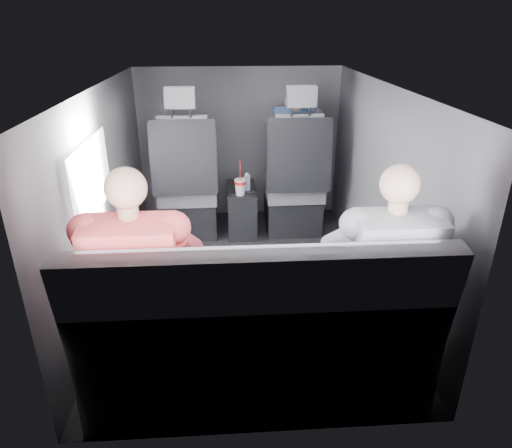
{
  "coord_description": "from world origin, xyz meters",
  "views": [
    {
      "loc": [
        -0.13,
        -2.8,
        1.71
      ],
      "look_at": [
        0.06,
        -0.05,
        0.48
      ],
      "focal_mm": 32.0,
      "sensor_mm": 36.0,
      "label": 1
    }
  ],
  "objects": [
    {
      "name": "soda_cup",
      "position": [
        -0.01,
        0.71,
        0.47
      ],
      "size": [
        0.1,
        0.1,
        0.29
      ],
      "color": "white",
      "rests_on": "center_console"
    },
    {
      "name": "side_window",
      "position": [
        -0.88,
        -0.3,
        0.9
      ],
      "size": [
        0.02,
        0.75,
        0.42
      ],
      "primitive_type": "cube",
      "color": "white",
      "rests_on": "panel_left"
    },
    {
      "name": "panel_back",
      "position": [
        0.0,
        -1.3,
        0.68
      ],
      "size": [
        1.8,
        0.02,
        1.35
      ],
      "primitive_type": "cube",
      "color": "#56565B",
      "rests_on": "floor"
    },
    {
      "name": "passenger_rear_left",
      "position": [
        -0.52,
        -0.97,
        0.62
      ],
      "size": [
        0.48,
        0.6,
        1.19
      ],
      "color": "#343439",
      "rests_on": "rear_bench"
    },
    {
      "name": "seatbelt",
      "position": [
        0.45,
        0.67,
        0.8
      ],
      "size": [
        0.35,
        0.11,
        0.59
      ],
      "primitive_type": "cube",
      "rotation": [
        -0.14,
        0.49,
        0.0
      ],
      "color": "black",
      "rests_on": "front_seat_right"
    },
    {
      "name": "front_seat_right",
      "position": [
        0.45,
        0.84,
        0.4
      ],
      "size": [
        0.52,
        0.58,
        1.26
      ],
      "color": "black",
      "rests_on": "floor"
    },
    {
      "name": "floor",
      "position": [
        0.0,
        0.0,
        0.0
      ],
      "size": [
        2.6,
        2.6,
        0.0
      ],
      "primitive_type": "plane",
      "color": "black",
      "rests_on": "ground"
    },
    {
      "name": "passenger_front_right",
      "position": [
        0.48,
        1.1,
        0.74
      ],
      "size": [
        0.38,
        0.38,
        0.73
      ],
      "color": "navy",
      "rests_on": "front_seat_right"
    },
    {
      "name": "ceiling",
      "position": [
        0.0,
        0.0,
        1.35
      ],
      "size": [
        2.6,
        2.6,
        0.0
      ],
      "primitive_type": "plane",
      "rotation": [
        3.14,
        0.0,
        0.0
      ],
      "color": "#B2B2AD",
      "rests_on": "panel_back"
    },
    {
      "name": "panel_front",
      "position": [
        0.0,
        1.3,
        0.68
      ],
      "size": [
        1.8,
        0.02,
        1.35
      ],
      "primitive_type": "cube",
      "color": "#56565B",
      "rests_on": "floor"
    },
    {
      "name": "laptop_black",
      "position": [
        0.61,
        -0.75,
        0.63
      ],
      "size": [
        0.4,
        0.39,
        0.25
      ],
      "color": "black",
      "rests_on": "passenger_rear_right"
    },
    {
      "name": "center_console",
      "position": [
        0.0,
        0.88,
        0.2
      ],
      "size": [
        0.24,
        0.48,
        0.41
      ],
      "color": "black",
      "rests_on": "floor"
    },
    {
      "name": "panel_right",
      "position": [
        0.9,
        0.0,
        0.68
      ],
      "size": [
        0.02,
        2.6,
        1.35
      ],
      "primitive_type": "cube",
      "color": "#56565B",
      "rests_on": "floor"
    },
    {
      "name": "front_seat_left",
      "position": [
        -0.45,
        0.84,
        0.4
      ],
      "size": [
        0.52,
        0.58,
        1.26
      ],
      "color": "black",
      "rests_on": "floor"
    },
    {
      "name": "passenger_rear_right",
      "position": [
        0.58,
        -0.97,
        0.61
      ],
      "size": [
        0.47,
        0.6,
        1.18
      ],
      "color": "navy",
      "rests_on": "rear_bench"
    },
    {
      "name": "water_bottle",
      "position": [
        0.04,
        0.8,
        0.47
      ],
      "size": [
        0.05,
        0.05,
        0.15
      ],
      "color": "#9CBAD3",
      "rests_on": "center_console"
    },
    {
      "name": "laptop_white",
      "position": [
        -0.55,
        -0.77,
        0.63
      ],
      "size": [
        0.38,
        0.41,
        0.24
      ],
      "color": "silver",
      "rests_on": "passenger_rear_left"
    },
    {
      "name": "panel_left",
      "position": [
        -0.9,
        0.0,
        0.68
      ],
      "size": [
        0.02,
        2.6,
        1.35
      ],
      "primitive_type": "cube",
      "color": "#56565B",
      "rests_on": "floor"
    },
    {
      "name": "rear_bench",
      "position": [
        0.0,
        -1.06,
        0.31
      ],
      "size": [
        1.6,
        0.57,
        0.92
      ],
      "color": "#595A5E",
      "rests_on": "floor"
    }
  ]
}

